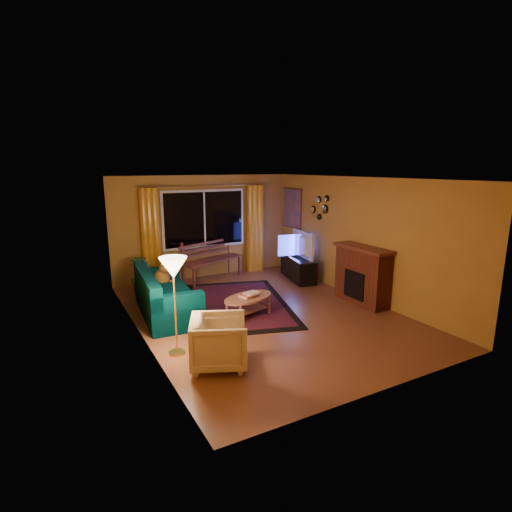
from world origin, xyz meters
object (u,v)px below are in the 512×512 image
armchair (219,339)px  coffee_table (248,306)px  sofa (166,293)px  floor_lamp (175,307)px  tv_console (298,268)px  bench (212,270)px

armchair → coffee_table: bearing=-15.6°
sofa → floor_lamp: 1.71m
coffee_table → sofa: bearing=147.8°
armchair → coffee_table: (1.21, 1.47, -0.20)m
armchair → tv_console: size_ratio=0.58×
armchair → tv_console: 4.61m
sofa → floor_lamp: floor_lamp is taller
sofa → coffee_table: bearing=-27.3°
sofa → coffee_table: 1.54m
armchair → coffee_table: armchair is taller
armchair → tv_console: armchair is taller
bench → floor_lamp: bearing=-140.9°
coffee_table → tv_console: bearing=36.4°
sofa → floor_lamp: bearing=-96.4°
sofa → armchair: sofa is taller
bench → coffee_table: 2.57m
tv_console → coffee_table: bearing=-130.7°
floor_lamp → tv_console: 4.57m
bench → armchair: bearing=-132.0°
tv_console → bench: bearing=166.7°
armchair → sofa: bearing=25.8°
floor_lamp → armchair: bearing=-57.0°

